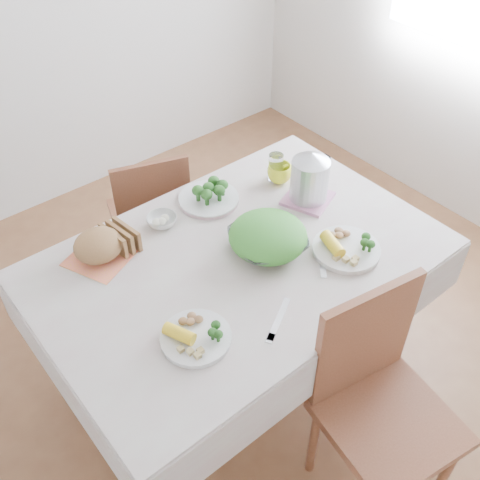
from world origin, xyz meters
TOP-DOWN VIEW (x-y plane):
  - floor at (0.00, 0.00)m, footprint 3.60×3.60m
  - dining_table at (0.00, 0.00)m, footprint 1.40×0.90m
  - tablecloth at (0.00, 0.00)m, footprint 1.50×1.00m
  - chair_near at (0.08, -0.72)m, footprint 0.49×0.49m
  - chair_far at (0.08, 0.82)m, footprint 0.47×0.47m
  - salad_bowl at (0.11, -0.04)m, footprint 0.34×0.34m
  - dinner_plate_left at (-0.36, -0.21)m, footprint 0.24×0.24m
  - dinner_plate_right at (0.33, -0.24)m, footprint 0.36×0.36m
  - broccoli_plate at (0.11, 0.34)m, footprint 0.31×0.31m
  - napkin at (-0.40, 0.33)m, footprint 0.28×0.28m
  - bread_loaf at (-0.40, 0.33)m, footprint 0.22×0.21m
  - fruit_bowl at (-0.12, 0.34)m, footprint 0.15×0.15m
  - yellow_mug at (0.44, 0.26)m, footprint 0.14×0.14m
  - glass_tumbler at (0.44, 0.29)m, footprint 0.08×0.08m
  - pink_tray at (0.44, 0.08)m, footprint 0.24×0.24m
  - electric_kettle at (0.44, 0.08)m, footprint 0.19×0.19m
  - fork_right at (0.23, -0.21)m, footprint 0.14×0.15m
  - knife at (-0.09, -0.32)m, footprint 0.18×0.12m

SIDE VIEW (x-z plane):
  - floor at x=0.00m, z-range 0.00..0.00m
  - dining_table at x=0.00m, z-range 0.00..0.75m
  - chair_near at x=0.08m, z-range 0.00..0.93m
  - chair_far at x=0.08m, z-range 0.05..0.88m
  - tablecloth at x=0.00m, z-range 0.75..0.76m
  - napkin at x=-0.40m, z-range 0.76..0.77m
  - fork_right at x=0.23m, z-range 0.76..0.77m
  - knife at x=-0.09m, z-range 0.76..0.77m
  - pink_tray at x=0.44m, z-range 0.76..0.78m
  - broccoli_plate at x=0.11m, z-range 0.76..0.78m
  - dinner_plate_left at x=-0.36m, z-range 0.76..0.78m
  - dinner_plate_right at x=0.33m, z-range 0.76..0.78m
  - fruit_bowl at x=-0.12m, z-range 0.76..0.80m
  - salad_bowl at x=0.11m, z-range 0.76..0.83m
  - yellow_mug at x=0.44m, z-range 0.76..0.85m
  - bread_loaf at x=-0.40m, z-range 0.76..0.88m
  - glass_tumbler at x=0.44m, z-range 0.77..0.89m
  - electric_kettle at x=0.44m, z-range 0.77..0.99m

